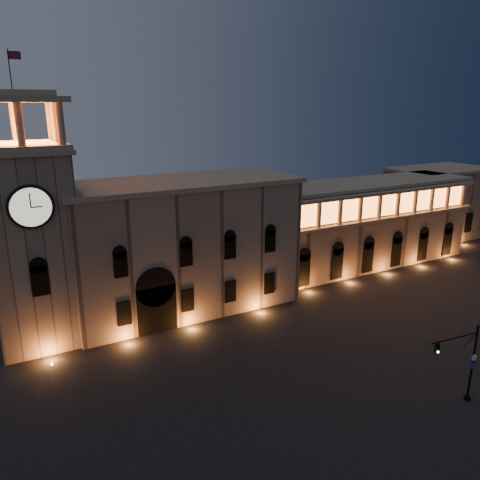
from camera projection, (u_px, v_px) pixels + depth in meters
The scene contains 6 objects.
ground at pixel (285, 379), 47.72m from camera, with size 160.00×160.00×0.00m, color black.
government_building at pixel (183, 245), 62.81m from camera, with size 30.80×12.80×17.60m.
clock_tower at pixel (32, 239), 52.50m from camera, with size 9.80×9.80×32.40m.
colonnade_wing at pixel (363, 223), 80.53m from camera, with size 40.60×11.50×14.50m.
secondary_building at pixel (437, 204), 97.69m from camera, with size 20.00×12.00×14.00m, color #846854.
traffic_light at pixel (465, 363), 43.03m from camera, with size 5.68×0.93×7.82m.
Camera 1 is at (-24.04, -34.55, 27.01)m, focal length 35.00 mm.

